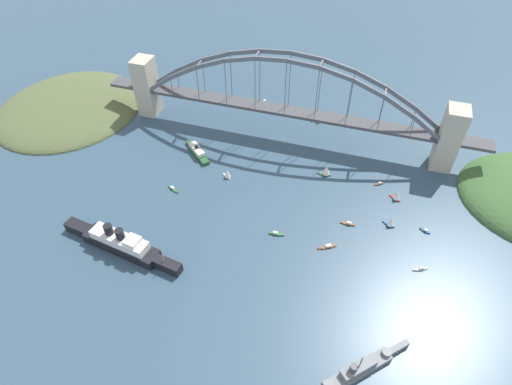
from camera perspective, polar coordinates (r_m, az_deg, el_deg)
The scene contains 19 objects.
ground_plane at distance 362.09m, azimuth 3.83°, elevation 7.50°, with size 1400.00×1400.00×0.00m, color #334C60.
harbor_arch_bridge at distance 346.38m, azimuth 4.05°, elevation 11.18°, with size 311.27×18.57×72.98m.
headland_east_shore at distance 431.00m, azimuth -23.34°, elevation 10.33°, with size 126.42×136.46×20.43m.
ocean_liner at distance 282.93m, azimuth -17.69°, elevation -6.48°, with size 87.63×20.02×19.19m.
naval_cruiser at distance 235.75m, azimuth 13.35°, elevation -22.17°, with size 48.34×48.55×17.61m.
harbor_ferry_steamer at distance 344.29m, azimuth -7.87°, elevation 5.48°, with size 28.79×26.39×8.47m.
seaplane_taxiing_near_bridge at distance 382.85m, azimuth 8.22°, elevation 9.72°, with size 9.15×8.04×4.76m.
seaplane_second_in_formation at distance 399.78m, azimuth 1.06°, elevation 11.84°, with size 8.71×9.54×5.00m.
small_boat_0 at distance 297.98m, azimuth 17.60°, elevation -3.71°, with size 8.65×6.46×8.59m.
small_boat_1 at distance 316.79m, azimuth -11.01°, elevation 0.49°, with size 10.12×6.09×2.09m.
small_boat_2 at distance 317.35m, azimuth 18.34°, elevation -0.34°, with size 8.43×6.92×8.98m.
small_boat_3 at distance 304.44m, azimuth 21.69°, elevation -4.77°, with size 7.30×4.13×2.14m.
small_boat_4 at distance 278.30m, azimuth 9.53°, elevation -7.14°, with size 11.50×7.52×2.02m.
small_boat_5 at distance 282.36m, azimuth 21.13°, elevation -9.50°, with size 8.49×4.87×2.15m.
small_boat_6 at distance 281.61m, azimuth 2.70°, elevation -5.51°, with size 10.19×2.96×2.27m.
small_boat_7 at distance 324.89m, azimuth 9.37°, elevation 2.95°, with size 10.31×5.85×9.59m.
small_boat_8 at distance 319.47m, azimuth -3.86°, elevation 2.58°, with size 8.03×6.55×8.47m.
small_boat_9 at distance 293.79m, azimuth 12.23°, elevation -4.08°, with size 10.06×2.26×2.27m.
small_boat_10 at distance 327.81m, azimuth 16.13°, elevation 1.13°, with size 6.69×4.72×2.10m.
Camera 1 is at (-64.26, 284.42, 214.68)m, focal length 29.92 mm.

